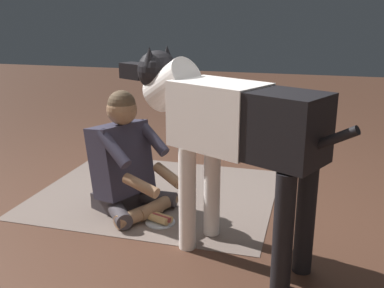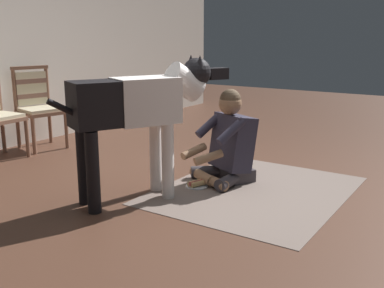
% 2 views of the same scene
% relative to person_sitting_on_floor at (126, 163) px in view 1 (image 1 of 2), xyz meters
% --- Properties ---
extents(ground_plane, '(15.22, 15.22, 0.00)m').
position_rel_person_sitting_on_floor_xyz_m(ground_plane, '(-0.24, -0.17, -0.36)').
color(ground_plane, '#503123').
extents(area_rug, '(1.82, 1.50, 0.01)m').
position_rel_person_sitting_on_floor_xyz_m(area_rug, '(-0.10, -0.33, -0.35)').
color(area_rug, '#76655C').
rests_on(area_rug, ground).
extents(person_sitting_on_floor, '(0.71, 0.63, 0.87)m').
position_rel_person_sitting_on_floor_xyz_m(person_sitting_on_floor, '(0.00, 0.00, 0.00)').
color(person_sitting_on_floor, '#3C363A').
rests_on(person_sitting_on_floor, ground).
extents(large_dog, '(1.45, 0.80, 1.18)m').
position_rel_person_sitting_on_floor_xyz_m(large_dog, '(-0.79, 0.39, 0.42)').
color(large_dog, white).
rests_on(large_dog, ground).
extents(hot_dog_on_plate, '(0.20, 0.20, 0.06)m').
position_rel_person_sitting_on_floor_xyz_m(hot_dog_on_plate, '(-0.30, 0.15, -0.33)').
color(hot_dog_on_plate, silver).
rests_on(hot_dog_on_plate, ground).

